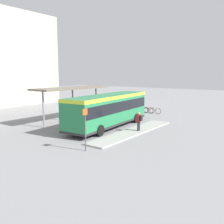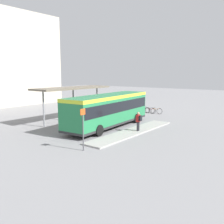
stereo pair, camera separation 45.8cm
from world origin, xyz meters
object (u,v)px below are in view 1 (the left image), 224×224
at_px(pedestrian_waiting, 139,120).
at_px(platform_sign, 85,128).
at_px(bicycle_orange, 154,111).
at_px(city_bus, 109,108).
at_px(bicycle_green, 143,110).
at_px(potted_planter_near_shelter, 86,119).
at_px(bicycle_red, 149,110).
at_px(potted_planter_far_side, 99,116).

height_order(pedestrian_waiting, platform_sign, platform_sign).
xyz_separation_m(bicycle_orange, platform_sign, (-16.49, -3.34, 1.18)).
height_order(city_bus, bicycle_green, city_bus).
distance_m(bicycle_green, platform_sign, 17.18).
bearing_deg(potted_planter_near_shelter, bicycle_orange, -11.09).
relative_size(bicycle_red, potted_planter_far_side, 1.33).
distance_m(potted_planter_far_side, platform_sign, 10.22).
bearing_deg(city_bus, bicycle_orange, -3.88).
xyz_separation_m(pedestrian_waiting, bicycle_green, (9.76, 5.09, -0.68)).
xyz_separation_m(city_bus, pedestrian_waiting, (-0.08, -3.35, -0.74)).
relative_size(potted_planter_near_shelter, potted_planter_far_side, 1.02).
height_order(city_bus, pedestrian_waiting, city_bus).
bearing_deg(bicycle_green, potted_planter_near_shelter, 86.99).
distance_m(bicycle_orange, platform_sign, 16.87).
relative_size(bicycle_orange, potted_planter_far_side, 1.52).
bearing_deg(pedestrian_waiting, platform_sign, 88.38).
xyz_separation_m(city_bus, potted_planter_near_shelter, (-0.77, 2.22, -1.17)).
height_order(bicycle_orange, bicycle_red, bicycle_orange).
relative_size(city_bus, potted_planter_near_shelter, 9.06).
bearing_deg(bicycle_orange, potted_planter_far_side, -110.97).
bearing_deg(bicycle_green, platform_sign, 106.33).
height_order(city_bus, bicycle_red, city_bus).
xyz_separation_m(bicycle_orange, bicycle_red, (-0.01, 0.79, -0.04)).
relative_size(bicycle_green, potted_planter_near_shelter, 1.47).
bearing_deg(bicycle_orange, potted_planter_near_shelter, -105.40).
height_order(bicycle_red, platform_sign, platform_sign).
height_order(pedestrian_waiting, potted_planter_far_side, pedestrian_waiting).
bearing_deg(platform_sign, potted_planter_near_shelter, 42.21).
relative_size(potted_planter_far_side, platform_sign, 0.42).
xyz_separation_m(bicycle_red, bicycle_green, (-0.07, 0.79, 0.04)).
relative_size(pedestrian_waiting, bicycle_green, 0.94).
height_order(potted_planter_near_shelter, potted_planter_far_side, potted_planter_near_shelter).
distance_m(bicycle_red, potted_planter_near_shelter, 10.61).
distance_m(city_bus, pedestrian_waiting, 3.43).
height_order(bicycle_green, platform_sign, platform_sign).
distance_m(pedestrian_waiting, platform_sign, 6.68).
relative_size(bicycle_red, platform_sign, 0.56).
distance_m(bicycle_orange, bicycle_red, 0.79).
height_order(pedestrian_waiting, bicycle_orange, pedestrian_waiting).
bearing_deg(potted_planter_far_side, bicycle_red, -11.44).
relative_size(bicycle_orange, bicycle_red, 1.14).
bearing_deg(platform_sign, potted_planter_far_side, 34.53).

